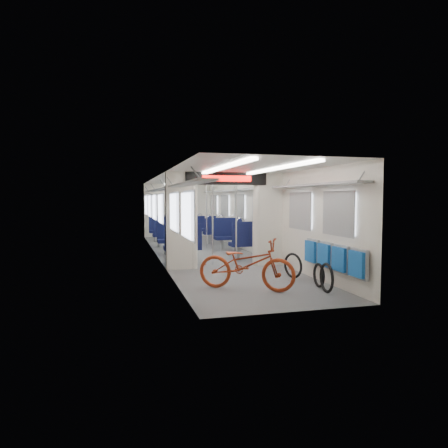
% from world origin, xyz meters
% --- Properties ---
extents(carriage, '(12.00, 12.02, 2.31)m').
position_xyz_m(carriage, '(0.00, -0.27, 1.50)').
color(carriage, '#515456').
rests_on(carriage, ground).
extents(bicycle, '(1.87, 1.50, 0.95)m').
position_xyz_m(bicycle, '(-0.27, -4.46, 0.48)').
color(bicycle, '#9B3316').
rests_on(bicycle, ground).
extents(flip_bench, '(0.12, 2.10, 0.51)m').
position_xyz_m(flip_bench, '(1.35, -4.70, 0.58)').
color(flip_bench, gray).
rests_on(flip_bench, carriage).
extents(bike_hoop_a, '(0.10, 0.54, 0.54)m').
position_xyz_m(bike_hoop_a, '(1.04, -5.05, 0.24)').
color(bike_hoop_a, black).
rests_on(bike_hoop_a, ground).
extents(bike_hoop_b, '(0.08, 0.47, 0.46)m').
position_xyz_m(bike_hoop_b, '(1.11, -4.63, 0.21)').
color(bike_hoop_b, black).
rests_on(bike_hoop_b, ground).
extents(bike_hoop_c, '(0.21, 0.53, 0.54)m').
position_xyz_m(bike_hoop_c, '(1.00, -3.71, 0.24)').
color(bike_hoop_c, black).
rests_on(bike_hoop_c, ground).
extents(seat_bay_near_left, '(0.94, 2.22, 1.15)m').
position_xyz_m(seat_bay_near_left, '(-0.93, -0.29, 0.56)').
color(seat_bay_near_left, '#0C1038').
rests_on(seat_bay_near_left, ground).
extents(seat_bay_near_right, '(0.95, 2.28, 1.16)m').
position_xyz_m(seat_bay_near_right, '(0.94, 0.11, 0.57)').
color(seat_bay_near_right, '#0C1038').
rests_on(seat_bay_near_right, ground).
extents(seat_bay_far_left, '(0.90, 2.01, 1.08)m').
position_xyz_m(seat_bay_far_left, '(-0.93, 3.32, 0.53)').
color(seat_bay_far_left, '#0C1038').
rests_on(seat_bay_far_left, ground).
extents(seat_bay_far_right, '(0.88, 1.94, 1.06)m').
position_xyz_m(seat_bay_far_right, '(0.93, 3.73, 0.53)').
color(seat_bay_far_right, '#0C1038').
rests_on(seat_bay_far_right, ground).
extents(stanchion_near_left, '(0.04, 0.04, 2.30)m').
position_xyz_m(stanchion_near_left, '(-0.24, -1.63, 1.15)').
color(stanchion_near_left, silver).
rests_on(stanchion_near_left, ground).
extents(stanchion_near_right, '(0.04, 0.04, 2.30)m').
position_xyz_m(stanchion_near_right, '(0.42, -1.50, 1.15)').
color(stanchion_near_right, silver).
rests_on(stanchion_near_right, ground).
extents(stanchion_far_left, '(0.05, 0.05, 2.30)m').
position_xyz_m(stanchion_far_left, '(-0.39, 1.57, 1.15)').
color(stanchion_far_left, silver).
rests_on(stanchion_far_left, ground).
extents(stanchion_far_right, '(0.04, 0.04, 2.30)m').
position_xyz_m(stanchion_far_right, '(0.35, 1.74, 1.15)').
color(stanchion_far_right, silver).
rests_on(stanchion_far_right, ground).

